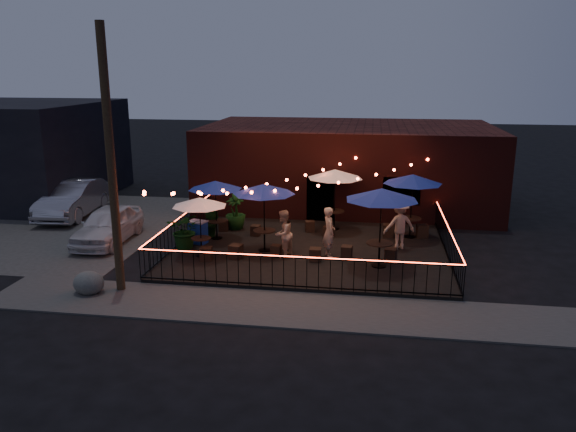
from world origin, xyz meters
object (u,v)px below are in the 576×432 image
object	(u,v)px
cafe_table_0	(200,203)
cafe_table_5	(413,180)
cafe_table_2	(264,190)
cafe_table_1	(215,186)
cafe_table_3	(335,175)
cafe_table_4	(382,195)
cooler	(198,232)
utility_pole	(111,163)
boulder	(89,283)

from	to	relation	value
cafe_table_0	cafe_table_5	size ratio (longest dim) A/B	0.91
cafe_table_0	cafe_table_2	xyz separation A→B (m)	(2.14, 0.93, 0.33)
cafe_table_5	cafe_table_1	bearing A→B (deg)	-170.01
cafe_table_2	cafe_table_3	world-z (taller)	cafe_table_3
cafe_table_1	cafe_table_4	distance (m)	6.78
cafe_table_3	cooler	world-z (taller)	cafe_table_3
cafe_table_3	cafe_table_5	bearing A→B (deg)	-12.98
cafe_table_3	cafe_table_1	bearing A→B (deg)	-155.54
cafe_table_3	cafe_table_5	size ratio (longest dim) A/B	1.04
cafe_table_0	cafe_table_3	size ratio (longest dim) A/B	0.88
utility_pole	cafe_table_1	xyz separation A→B (m)	(1.60, 5.33, -1.72)
utility_pole	cafe_table_4	distance (m)	8.61
cafe_table_2	cafe_table_4	world-z (taller)	cafe_table_4
cafe_table_3	cafe_table_0	bearing A→B (deg)	-136.81
cafe_table_1	cafe_table_5	world-z (taller)	cafe_table_5
cafe_table_3	cafe_table_4	distance (m)	4.75
cafe_table_2	cafe_table_5	world-z (taller)	cafe_table_5
cafe_table_4	boulder	xyz separation A→B (m)	(-8.78, -3.43, -2.28)
cafe_table_4	cooler	xyz separation A→B (m)	(-6.89, 1.61, -2.04)
cafe_table_5	cafe_table_3	bearing A→B (deg)	167.02
cafe_table_0	cafe_table_2	bearing A→B (deg)	23.63
cafe_table_1	utility_pole	bearing A→B (deg)	-106.71
cafe_table_0	boulder	bearing A→B (deg)	-124.31
cafe_table_0	boulder	world-z (taller)	cafe_table_0
cafe_table_0	boulder	xyz separation A→B (m)	(-2.46, -3.60, -1.76)
utility_pole	cafe_table_1	distance (m)	5.82
cooler	cafe_table_0	bearing A→B (deg)	-52.00
cafe_table_3	cafe_table_2	bearing A→B (deg)	-125.63
cafe_table_2	cafe_table_5	xyz separation A→B (m)	(5.43, 2.56, 0.03)
cafe_table_2	boulder	xyz separation A→B (m)	(-4.59, -4.54, -2.09)
cafe_table_1	cooler	xyz separation A→B (m)	(-0.54, -0.71, -1.68)
cafe_table_3	cafe_table_4	bearing A→B (deg)	-67.17
cafe_table_5	cafe_table_4	bearing A→B (deg)	-108.78
utility_pole	cafe_table_4	size ratio (longest dim) A/B	2.55
boulder	cooler	bearing A→B (deg)	69.47
cafe_table_2	cafe_table_4	size ratio (longest dim) A/B	0.81
cafe_table_1	cafe_table_2	xyz separation A→B (m)	(2.17, -1.22, 0.17)
cafe_table_0	cafe_table_3	bearing A→B (deg)	43.19
cafe_table_2	cooler	size ratio (longest dim) A/B	2.83
cafe_table_0	cafe_table_1	size ratio (longest dim) A/B	0.87
cafe_table_2	cooler	bearing A→B (deg)	169.40
cafe_table_0	cafe_table_1	world-z (taller)	cafe_table_1
cafe_table_0	cafe_table_4	bearing A→B (deg)	-1.55
cafe_table_3	cafe_table_5	xyz separation A→B (m)	(3.09, -0.71, 0.01)
cafe_table_2	cafe_table_5	bearing A→B (deg)	25.22
cafe_table_2	boulder	bearing A→B (deg)	-135.36
cafe_table_4	cafe_table_5	size ratio (longest dim) A/B	1.21
cafe_table_1	cooler	distance (m)	1.90
cooler	boulder	bearing A→B (deg)	-94.11
cooler	cafe_table_1	bearing A→B (deg)	69.33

